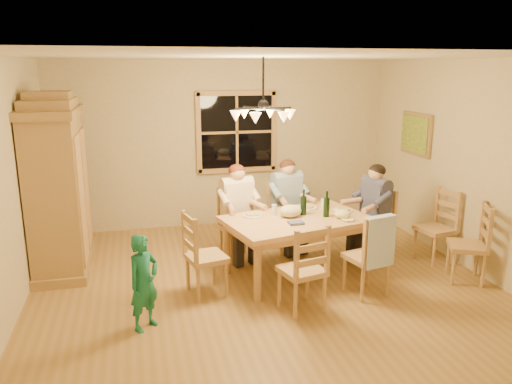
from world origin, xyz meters
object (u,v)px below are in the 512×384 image
object	(u,v)px
dining_table	(297,226)
chair_spare_back	(434,240)
chandelier	(263,113)
adult_slate_man	(375,200)
chair_end_left	(207,269)
chair_far_left	(238,238)
wine_bottle_b	(327,204)
armoire	(58,190)
chair_spare_front	(466,257)
child	(144,282)
chair_far_right	(287,230)
chair_end_right	(372,238)
chair_near_right	(366,269)
chair_near_left	(302,283)
adult_plaid_man	(287,194)
wine_bottle_a	(304,202)
adult_woman	(237,200)

from	to	relation	value
dining_table	chair_spare_back	bearing A→B (deg)	0.14
chandelier	adult_slate_man	size ratio (longest dim) A/B	0.88
chair_end_left	chair_far_left	bearing A→B (deg)	136.74
wine_bottle_b	armoire	bearing A→B (deg)	163.16
chair_spare_front	child	bearing A→B (deg)	118.44
chair_far_right	wine_bottle_b	size ratio (longest dim) A/B	3.00
chair_end_right	chair_spare_front	distance (m)	1.23
child	chair_spare_back	size ratio (longest dim) A/B	1.01
chair_near_right	chair_near_left	bearing A→B (deg)	-180.00
chair_end_left	chair_spare_front	distance (m)	3.19
chair_far_left	adult_slate_man	bearing A→B (deg)	153.43
chair_near_right	adult_slate_man	bearing A→B (deg)	46.74
chandelier	chair_end_left	size ratio (longest dim) A/B	0.78
chair_far_left	chair_far_right	bearing A→B (deg)	180.00
chair_near_left	child	world-z (taller)	child
wine_bottle_b	dining_table	bearing A→B (deg)	174.60
adult_plaid_man	wine_bottle_a	bearing A→B (deg)	74.99
child	chair_spare_front	size ratio (longest dim) A/B	1.01
adult_woman	chair_spare_front	bearing A→B (deg)	139.00
chair_far_right	wine_bottle_b	world-z (taller)	wine_bottle_b
dining_table	adult_woman	bearing A→B (deg)	130.79
chandelier	chair_end_left	bearing A→B (deg)	-167.54
chair_end_right	wine_bottle_a	distance (m)	1.25
armoire	adult_plaid_man	bearing A→B (deg)	-1.29
chair_end_left	chair_spare_back	distance (m)	3.18
chandelier	chair_spare_back	size ratio (longest dim) A/B	0.78
adult_woman	child	bearing A→B (deg)	38.39
chair_end_right	chair_spare_back	bearing A→B (deg)	-121.71
chair_near_right	wine_bottle_b	world-z (taller)	wine_bottle_b
chair_end_left	wine_bottle_a	distance (m)	1.50
chair_near_left	chair_end_right	xyz separation A→B (m)	(1.43, 1.18, 0.00)
chair_far_left	child	size ratio (longest dim) A/B	0.99
dining_table	adult_plaid_man	world-z (taller)	adult_plaid_man
armoire	dining_table	distance (m)	3.08
chair_far_left	chair_near_left	size ratio (longest dim) A/B	1.00
adult_plaid_man	adult_slate_man	size ratio (longest dim) A/B	1.00
dining_table	chair_near_right	xyz separation A→B (m)	(0.61, -0.71, -0.36)
chandelier	chair_spare_front	size ratio (longest dim) A/B	0.78
dining_table	adult_plaid_man	xyz separation A→B (m)	(0.15, 0.89, 0.18)
adult_woman	armoire	bearing A→B (deg)	-18.96
chair_end_right	adult_slate_man	size ratio (longest dim) A/B	1.13
dining_table	chair_near_left	size ratio (longest dim) A/B	1.97
adult_slate_man	wine_bottle_b	size ratio (longest dim) A/B	2.65
chandelier	chair_end_left	world-z (taller)	chandelier
chair_end_right	chandelier	bearing A→B (deg)	90.18
chair_near_right	adult_slate_man	xyz separation A→B (m)	(0.58, 0.98, 0.54)
child	adult_woman	bearing A→B (deg)	10.16
chair_far_left	child	xyz separation A→B (m)	(-1.30, -1.62, 0.20)
chair_end_left	chair_spare_back	xyz separation A→B (m)	(3.16, 0.28, 0.00)
chandelier	chair_near_left	world-z (taller)	chandelier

